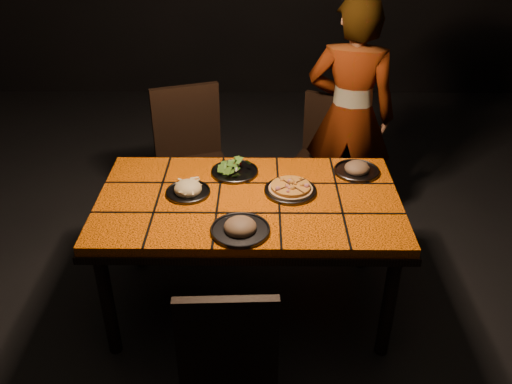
{
  "coord_description": "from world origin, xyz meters",
  "views": [
    {
      "loc": [
        0.06,
        -2.43,
        2.27
      ],
      "look_at": [
        0.04,
        -0.06,
        0.82
      ],
      "focal_mm": 38.0,
      "sensor_mm": 36.0,
      "label": 1
    }
  ],
  "objects_px": {
    "dining_table": "(249,210)",
    "diner": "(350,116)",
    "chair_near": "(229,351)",
    "chair_far_left": "(192,153)",
    "chair_far_right": "(326,151)",
    "plate_pasta": "(188,190)",
    "plate_pizza": "(291,189)"
  },
  "relations": [
    {
      "from": "chair_far_right",
      "to": "plate_pasta",
      "type": "bearing_deg",
      "value": -107.2
    },
    {
      "from": "dining_table",
      "to": "plate_pasta",
      "type": "distance_m",
      "value": 0.34
    },
    {
      "from": "dining_table",
      "to": "chair_far_left",
      "type": "height_order",
      "value": "chair_far_left"
    },
    {
      "from": "chair_far_left",
      "to": "plate_pizza",
      "type": "distance_m",
      "value": 1.02
    },
    {
      "from": "diner",
      "to": "dining_table",
      "type": "bearing_deg",
      "value": 68.56
    },
    {
      "from": "dining_table",
      "to": "plate_pizza",
      "type": "height_order",
      "value": "plate_pizza"
    },
    {
      "from": "plate_pasta",
      "to": "chair_far_right",
      "type": "bearing_deg",
      "value": 48.72
    },
    {
      "from": "dining_table",
      "to": "diner",
      "type": "xyz_separation_m",
      "value": [
        0.66,
        0.94,
        0.14
      ]
    },
    {
      "from": "chair_far_left",
      "to": "diner",
      "type": "distance_m",
      "value": 1.1
    },
    {
      "from": "diner",
      "to": "plate_pasta",
      "type": "height_order",
      "value": "diner"
    },
    {
      "from": "chair_near",
      "to": "chair_far_right",
      "type": "relative_size",
      "value": 0.99
    },
    {
      "from": "chair_near",
      "to": "diner",
      "type": "height_order",
      "value": "diner"
    },
    {
      "from": "dining_table",
      "to": "chair_near",
      "type": "distance_m",
      "value": 0.86
    },
    {
      "from": "dining_table",
      "to": "plate_pasta",
      "type": "height_order",
      "value": "plate_pasta"
    },
    {
      "from": "plate_pizza",
      "to": "plate_pasta",
      "type": "bearing_deg",
      "value": -177.94
    },
    {
      "from": "chair_far_left",
      "to": "plate_pasta",
      "type": "distance_m",
      "value": 0.83
    },
    {
      "from": "diner",
      "to": "chair_far_left",
      "type": "bearing_deg",
      "value": 19.31
    },
    {
      "from": "plate_pasta",
      "to": "plate_pizza",
      "type": "bearing_deg",
      "value": 2.06
    },
    {
      "from": "dining_table",
      "to": "diner",
      "type": "relative_size",
      "value": 1.0
    },
    {
      "from": "dining_table",
      "to": "chair_far_right",
      "type": "relative_size",
      "value": 1.8
    },
    {
      "from": "plate_pasta",
      "to": "chair_far_left",
      "type": "bearing_deg",
      "value": 95.74
    },
    {
      "from": "chair_far_left",
      "to": "chair_far_right",
      "type": "distance_m",
      "value": 0.95
    },
    {
      "from": "diner",
      "to": "plate_pasta",
      "type": "xyz_separation_m",
      "value": [
        -0.99,
        -0.9,
        -0.04
      ]
    },
    {
      "from": "chair_near",
      "to": "plate_pasta",
      "type": "height_order",
      "value": "chair_near"
    },
    {
      "from": "dining_table",
      "to": "chair_far_right",
      "type": "bearing_deg",
      "value": 62.43
    },
    {
      "from": "dining_table",
      "to": "diner",
      "type": "height_order",
      "value": "diner"
    },
    {
      "from": "chair_near",
      "to": "chair_far_left",
      "type": "relative_size",
      "value": 0.88
    },
    {
      "from": "chair_far_right",
      "to": "diner",
      "type": "height_order",
      "value": "diner"
    },
    {
      "from": "dining_table",
      "to": "chair_far_left",
      "type": "bearing_deg",
      "value": 115.86
    },
    {
      "from": "dining_table",
      "to": "plate_pizza",
      "type": "relative_size",
      "value": 4.86
    },
    {
      "from": "chair_far_right",
      "to": "plate_pizza",
      "type": "xyz_separation_m",
      "value": [
        -0.3,
        -0.95,
        0.25
      ]
    },
    {
      "from": "plate_pizza",
      "to": "chair_far_right",
      "type": "bearing_deg",
      "value": 72.4
    }
  ]
}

